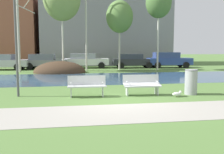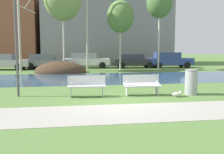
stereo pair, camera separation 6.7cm
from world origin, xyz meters
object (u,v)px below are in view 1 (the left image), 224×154
at_px(trash_bin, 191,82).
at_px(parked_hatch_third_white, 86,60).
at_px(seagull, 177,94).
at_px(parked_suv_fifth_blue, 168,60).
at_px(bench_left, 87,85).
at_px(parked_wagon_fourth_dark, 133,60).
at_px(parked_sedan_second_grey, 45,61).
at_px(parked_van_nearest_silver, 2,62).
at_px(bench_right, 142,84).
at_px(streetlamp, 14,1).

distance_m(trash_bin, parked_hatch_third_white, 16.24).
distance_m(seagull, parked_suv_fifth_blue, 16.31).
height_order(bench_left, parked_suv_fifth_blue, parked_suv_fifth_blue).
distance_m(parked_wagon_fourth_dark, parked_suv_fifth_blue, 3.76).
bearing_deg(parked_hatch_third_white, seagull, -80.06).
height_order(trash_bin, parked_sedan_second_grey, parked_sedan_second_grey).
distance_m(trash_bin, parked_sedan_second_grey, 16.99).
bearing_deg(bench_left, parked_hatch_third_white, 86.93).
bearing_deg(parked_van_nearest_silver, trash_bin, -51.77).
bearing_deg(trash_bin, bench_right, 174.69).
relative_size(streetlamp, parked_hatch_third_white, 1.30).
bearing_deg(parked_sedan_second_grey, parked_wagon_fourth_dark, -0.25).
bearing_deg(bench_right, parked_wagon_fourth_dark, 77.80).
bearing_deg(streetlamp, seagull, -10.21).
relative_size(trash_bin, parked_van_nearest_silver, 0.23).
xyz_separation_m(trash_bin, seagull, (-0.84, -0.49, -0.43)).
relative_size(parked_van_nearest_silver, parked_sedan_second_grey, 1.13).
xyz_separation_m(parked_sedan_second_grey, parked_wagon_fourth_dark, (8.76, -0.04, -0.00)).
height_order(bench_right, parked_suv_fifth_blue, parked_suv_fifth_blue).
bearing_deg(streetlamp, bench_left, -9.63).
xyz_separation_m(bench_right, seagull, (1.32, -0.69, -0.34)).
bearing_deg(parked_wagon_fourth_dark, parked_hatch_third_white, 171.56).
xyz_separation_m(parked_van_nearest_silver, parked_hatch_third_white, (7.87, 1.12, 0.01)).
bearing_deg(trash_bin, seagull, -149.68).
relative_size(bench_right, trash_bin, 1.48).
bearing_deg(parked_van_nearest_silver, parked_hatch_third_white, 8.13).
xyz_separation_m(parked_van_nearest_silver, parked_wagon_fourth_dark, (12.62, 0.42, -0.01)).
bearing_deg(parked_sedan_second_grey, parked_hatch_third_white, 9.45).
xyz_separation_m(seagull, parked_suv_fifth_blue, (5.64, 15.29, 0.70)).
distance_m(bench_right, seagull, 1.53).
distance_m(streetlamp, parked_sedan_second_grey, 14.80).
bearing_deg(bench_right, bench_left, 180.00).
xyz_separation_m(bench_right, trash_bin, (2.17, -0.20, 0.09)).
bearing_deg(parked_wagon_fourth_dark, seagull, -96.94).
distance_m(parked_van_nearest_silver, parked_wagon_fourth_dark, 12.63).
bearing_deg(parked_sedan_second_grey, parked_suv_fifth_blue, -1.58).
bearing_deg(parked_hatch_third_white, bench_left, -93.07).
relative_size(bench_left, streetlamp, 0.27).
height_order(parked_van_nearest_silver, parked_sedan_second_grey, parked_van_nearest_silver).
xyz_separation_m(parked_hatch_third_white, parked_suv_fifth_blue, (8.50, -1.01, 0.04)).
bearing_deg(trash_bin, parked_sedan_second_grey, 116.98).
bearing_deg(streetlamp, bench_right, -5.29).
height_order(streetlamp, parked_sedan_second_grey, streetlamp).
bearing_deg(seagull, parked_wagon_fourth_dark, 83.06).
distance_m(seagull, parked_wagon_fourth_dark, 15.72).
bearing_deg(seagull, parked_van_nearest_silver, 125.24).
relative_size(trash_bin, parked_suv_fifth_blue, 0.24).
relative_size(seagull, parked_wagon_fourth_dark, 0.10).
xyz_separation_m(streetlamp, parked_hatch_third_white, (3.69, 15.12, -3.13)).
height_order(bench_right, parked_sedan_second_grey, parked_sedan_second_grey).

